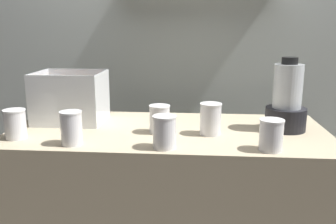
{
  "coord_description": "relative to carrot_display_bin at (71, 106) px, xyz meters",
  "views": [
    {
      "loc": [
        0.13,
        -1.56,
        1.35
      ],
      "look_at": [
        0.0,
        0.0,
        0.98
      ],
      "focal_mm": 39.03,
      "sensor_mm": 36.0,
      "label": 1
    }
  ],
  "objects": [
    {
      "name": "juice_cup_beet_middle",
      "position": [
        0.44,
        -0.16,
        -0.02
      ],
      "size": [
        0.09,
        0.09,
        0.12
      ],
      "color": "white",
      "rests_on": "counter"
    },
    {
      "name": "juice_cup_mango_left",
      "position": [
        0.12,
        -0.34,
        -0.02
      ],
      "size": [
        0.09,
        0.09,
        0.13
      ],
      "color": "white",
      "rests_on": "counter"
    },
    {
      "name": "juice_cup_pomegranate_rightmost",
      "position": [
        0.88,
        -0.35,
        -0.02
      ],
      "size": [
        0.09,
        0.09,
        0.12
      ],
      "color": "white",
      "rests_on": "counter"
    },
    {
      "name": "blender_pitcher",
      "position": [
        0.99,
        -0.07,
        0.05
      ],
      "size": [
        0.18,
        0.18,
        0.32
      ],
      "color": "black",
      "rests_on": "counter"
    },
    {
      "name": "carrot_display_bin",
      "position": [
        0.0,
        0.0,
        0.0
      ],
      "size": [
        0.31,
        0.26,
        0.24
      ],
      "color": "white",
      "rests_on": "counter"
    },
    {
      "name": "juice_cup_beet_far_left",
      "position": [
        -0.13,
        -0.29,
        -0.02
      ],
      "size": [
        0.09,
        0.09,
        0.12
      ],
      "color": "white",
      "rests_on": "counter"
    },
    {
      "name": "back_wall_unit",
      "position": [
        0.48,
        0.66,
        0.29
      ],
      "size": [
        2.6,
        0.24,
        2.5
      ],
      "color": "silver",
      "rests_on": "ground_plane"
    },
    {
      "name": "juice_cup_mango_far_right",
      "position": [
        0.66,
        -0.16,
        -0.01
      ],
      "size": [
        0.09,
        0.09,
        0.13
      ],
      "color": "white",
      "rests_on": "counter"
    },
    {
      "name": "counter",
      "position": [
        0.48,
        -0.11,
        -0.52
      ],
      "size": [
        1.4,
        0.64,
        0.9
      ],
      "primitive_type": "cube",
      "color": "tan",
      "rests_on": "ground_plane"
    },
    {
      "name": "juice_cup_orange_right",
      "position": [
        0.48,
        -0.36,
        -0.02
      ],
      "size": [
        0.09,
        0.09,
        0.13
      ],
      "color": "white",
      "rests_on": "counter"
    }
  ]
}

